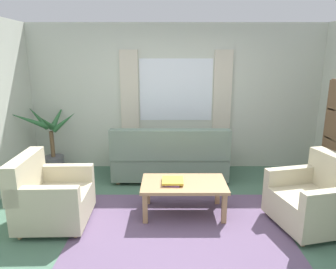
{
  "coord_description": "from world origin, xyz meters",
  "views": [
    {
      "loc": [
        -0.14,
        -3.34,
        2.02
      ],
      "look_at": [
        -0.14,
        0.7,
        1.0
      ],
      "focal_mm": 32.9,
      "sensor_mm": 36.0,
      "label": 1
    }
  ],
  "objects_px": {
    "book_stack_on_table": "(172,181)",
    "potted_plant": "(51,146)",
    "armchair_right": "(315,199)",
    "armchair_left": "(49,197)",
    "couch": "(170,158)",
    "coffee_table": "(183,186)"
  },
  "relations": [
    {
      "from": "couch",
      "to": "potted_plant",
      "type": "height_order",
      "value": "potted_plant"
    },
    {
      "from": "book_stack_on_table",
      "to": "armchair_right",
      "type": "bearing_deg",
      "value": -9.6
    },
    {
      "from": "couch",
      "to": "book_stack_on_table",
      "type": "bearing_deg",
      "value": 91.21
    },
    {
      "from": "couch",
      "to": "armchair_right",
      "type": "relative_size",
      "value": 1.89
    },
    {
      "from": "couch",
      "to": "book_stack_on_table",
      "type": "relative_size",
      "value": 6.36
    },
    {
      "from": "couch",
      "to": "armchair_right",
      "type": "bearing_deg",
      "value": 139.25
    },
    {
      "from": "armchair_right",
      "to": "book_stack_on_table",
      "type": "relative_size",
      "value": 3.36
    },
    {
      "from": "armchair_left",
      "to": "armchair_right",
      "type": "relative_size",
      "value": 0.88
    },
    {
      "from": "coffee_table",
      "to": "book_stack_on_table",
      "type": "xyz_separation_m",
      "value": [
        -0.15,
        -0.02,
        0.08
      ]
    },
    {
      "from": "armchair_right",
      "to": "potted_plant",
      "type": "height_order",
      "value": "potted_plant"
    },
    {
      "from": "armchair_left",
      "to": "book_stack_on_table",
      "type": "distance_m",
      "value": 1.53
    },
    {
      "from": "couch",
      "to": "armchair_right",
      "type": "distance_m",
      "value": 2.32
    },
    {
      "from": "armchair_left",
      "to": "couch",
      "type": "bearing_deg",
      "value": -47.19
    },
    {
      "from": "potted_plant",
      "to": "book_stack_on_table",
      "type": "bearing_deg",
      "value": -33.76
    },
    {
      "from": "couch",
      "to": "armchair_left",
      "type": "relative_size",
      "value": 2.16
    },
    {
      "from": "book_stack_on_table",
      "to": "potted_plant",
      "type": "bearing_deg",
      "value": 146.24
    },
    {
      "from": "armchair_left",
      "to": "potted_plant",
      "type": "xyz_separation_m",
      "value": [
        -0.57,
        1.62,
        0.17
      ]
    },
    {
      "from": "armchair_left",
      "to": "potted_plant",
      "type": "distance_m",
      "value": 1.72
    },
    {
      "from": "armchair_right",
      "to": "coffee_table",
      "type": "distance_m",
      "value": 1.61
    },
    {
      "from": "armchair_right",
      "to": "potted_plant",
      "type": "xyz_separation_m",
      "value": [
        -3.81,
        1.68,
        0.17
      ]
    },
    {
      "from": "book_stack_on_table",
      "to": "potted_plant",
      "type": "xyz_separation_m",
      "value": [
        -2.08,
        1.39,
        0.06
      ]
    },
    {
      "from": "book_stack_on_table",
      "to": "potted_plant",
      "type": "height_order",
      "value": "potted_plant"
    }
  ]
}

